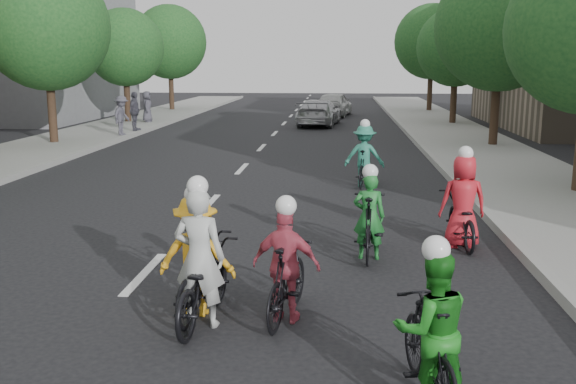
# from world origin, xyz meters

# --- Properties ---
(ground) EXTENTS (120.00, 120.00, 0.00)m
(ground) POSITION_xyz_m (0.00, 0.00, 0.00)
(ground) COLOR black
(ground) RESTS_ON ground
(curb_left) EXTENTS (0.18, 80.00, 0.18)m
(curb_left) POSITION_xyz_m (-6.05, 10.00, 0.09)
(curb_left) COLOR #999993
(curb_left) RESTS_ON ground
(sidewalk_right) EXTENTS (4.00, 80.00, 0.15)m
(sidewalk_right) POSITION_xyz_m (8.00, 10.00, 0.07)
(sidewalk_right) COLOR gray
(sidewalk_right) RESTS_ON ground
(curb_right) EXTENTS (0.18, 80.00, 0.18)m
(curb_right) POSITION_xyz_m (6.05, 10.00, 0.09)
(curb_right) COLOR #999993
(curb_right) RESTS_ON ground
(bldg_sw) EXTENTS (10.00, 14.00, 8.00)m
(bldg_sw) POSITION_xyz_m (-16.00, 28.00, 4.00)
(bldg_sw) COLOR slate
(bldg_sw) RESTS_ON ground
(tree_l_3) EXTENTS (4.80, 4.80, 6.93)m
(tree_l_3) POSITION_xyz_m (-8.20, 15.00, 4.52)
(tree_l_3) COLOR black
(tree_l_3) RESTS_ON ground
(tree_l_4) EXTENTS (4.00, 4.00, 5.97)m
(tree_l_4) POSITION_xyz_m (-8.20, 24.00, 3.96)
(tree_l_4) COLOR black
(tree_l_4) RESTS_ON ground
(tree_l_5) EXTENTS (4.80, 4.80, 6.93)m
(tree_l_5) POSITION_xyz_m (-8.20, 33.00, 4.52)
(tree_l_5) COLOR black
(tree_l_5) RESTS_ON ground
(tree_r_1) EXTENTS (4.80, 4.80, 6.93)m
(tree_r_1) POSITION_xyz_m (8.80, 15.60, 4.52)
(tree_r_1) COLOR black
(tree_r_1) RESTS_ON ground
(tree_r_2) EXTENTS (4.00, 4.00, 5.97)m
(tree_r_2) POSITION_xyz_m (8.80, 24.60, 3.96)
(tree_r_2) COLOR black
(tree_r_2) RESTS_ON ground
(tree_r_3) EXTENTS (4.80, 4.80, 6.93)m
(tree_r_3) POSITION_xyz_m (8.80, 33.60, 4.52)
(tree_r_3) COLOR black
(tree_r_3) RESTS_ON ground
(cyclist_0) EXTENTS (0.61, 1.82, 1.59)m
(cyclist_0) POSITION_xyz_m (3.48, 1.16, 0.59)
(cyclist_0) COLOR black
(cyclist_0) RESTS_ON ground
(cyclist_1) EXTENTS (0.84, 1.80, 1.80)m
(cyclist_1) POSITION_xyz_m (5.14, 1.96, 0.62)
(cyclist_1) COLOR black
(cyclist_1) RESTS_ON ground
(cyclist_2) EXTENTS (1.14, 1.70, 1.77)m
(cyclist_2) POSITION_xyz_m (3.63, 7.46, 0.68)
(cyclist_2) COLOR black
(cyclist_2) RESTS_ON ground
(cyclist_3) EXTENTS (0.86, 1.93, 1.88)m
(cyclist_3) POSITION_xyz_m (1.29, -1.79, 0.61)
(cyclist_3) COLOR black
(cyclist_3) RESTS_ON ground
(cyclist_4) EXTENTS (0.82, 1.76, 1.67)m
(cyclist_4) POSITION_xyz_m (3.86, -3.51, 0.63)
(cyclist_4) COLOR black
(cyclist_4) RESTS_ON ground
(cyclist_5) EXTENTS (1.05, 1.90, 1.71)m
(cyclist_5) POSITION_xyz_m (1.17, -1.45, 0.62)
(cyclist_5) COLOR black
(cyclist_5) RESTS_ON ground
(cyclist_6) EXTENTS (0.92, 1.73, 1.62)m
(cyclist_6) POSITION_xyz_m (2.34, -1.61, 0.60)
(cyclist_6) COLOR black
(cyclist_6) RESTS_ON ground
(follow_car_lead) EXTENTS (2.44, 4.86, 1.35)m
(follow_car_lead) POSITION_xyz_m (1.89, 24.01, 0.68)
(follow_car_lead) COLOR #B3B4B8
(follow_car_lead) RESTS_ON ground
(follow_car_trail) EXTENTS (2.44, 4.57, 1.48)m
(follow_car_trail) POSITION_xyz_m (2.62, 29.83, 0.74)
(follow_car_trail) COLOR silver
(follow_car_trail) RESTS_ON ground
(spectator_0) EXTENTS (0.80, 1.17, 1.67)m
(spectator_0) POSITION_xyz_m (-6.30, 17.51, 0.99)
(spectator_0) COLOR #4D4B57
(spectator_0) RESTS_ON sidewalk_left
(spectator_1) EXTENTS (0.48, 1.05, 1.76)m
(spectator_1) POSITION_xyz_m (-6.30, 19.27, 1.03)
(spectator_1) COLOR #4F4E5B
(spectator_1) RESTS_ON sidewalk_left
(spectator_2) EXTENTS (0.59, 0.83, 1.59)m
(spectator_2) POSITION_xyz_m (-7.07, 23.72, 0.95)
(spectator_2) COLOR #474551
(spectator_2) RESTS_ON sidewalk_left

